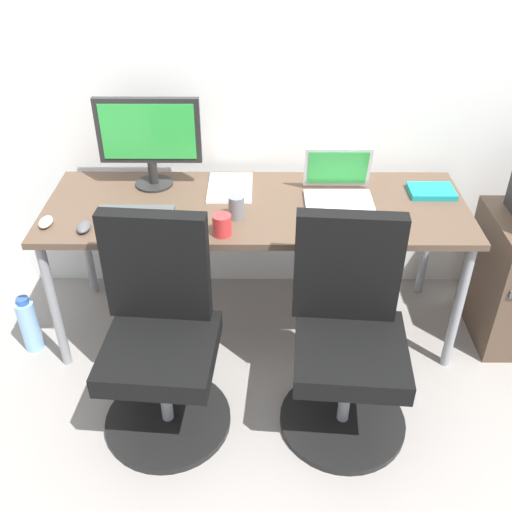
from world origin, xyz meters
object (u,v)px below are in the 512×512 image
(coffee_mug, at_px, (222,225))
(open_laptop, at_px, (338,188))
(office_chair_right, at_px, (347,340))
(desktop_monitor, at_px, (149,136))
(water_bottle_on_floor, at_px, (29,325))
(office_chair_left, at_px, (161,339))

(coffee_mug, bearing_deg, open_laptop, 31.39)
(office_chair_right, distance_m, open_laptop, 0.74)
(desktop_monitor, relative_size, open_laptop, 1.55)
(open_laptop, bearing_deg, water_bottle_on_floor, -170.70)
(water_bottle_on_floor, height_order, desktop_monitor, desktop_monitor)
(desktop_monitor, height_order, open_laptop, desktop_monitor)
(office_chair_right, height_order, desktop_monitor, desktop_monitor)
(office_chair_right, height_order, coffee_mug, office_chair_right)
(coffee_mug, bearing_deg, water_bottle_on_floor, 175.63)
(water_bottle_on_floor, height_order, open_laptop, open_laptop)
(open_laptop, relative_size, coffee_mug, 3.37)
(coffee_mug, bearing_deg, office_chair_right, -32.78)
(office_chair_left, bearing_deg, desktop_monitor, 98.29)
(desktop_monitor, relative_size, coffee_mug, 5.22)
(office_chair_left, relative_size, open_laptop, 3.03)
(desktop_monitor, distance_m, coffee_mug, 0.61)
(office_chair_left, distance_m, coffee_mug, 0.53)
(desktop_monitor, distance_m, open_laptop, 0.91)
(water_bottle_on_floor, distance_m, open_laptop, 1.63)
(office_chair_left, height_order, water_bottle_on_floor, office_chair_left)
(water_bottle_on_floor, bearing_deg, open_laptop, 9.30)
(desktop_monitor, xyz_separation_m, coffee_mug, (0.35, -0.45, -0.20))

